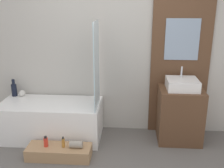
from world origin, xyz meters
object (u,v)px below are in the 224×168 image
Objects in this scene: bathtub at (51,120)px; bottle_soap_primary at (46,142)px; bottle_soap_secondary at (63,143)px; vase_round_light at (22,93)px; wooden_step_bench at (59,152)px; sink at (182,84)px; vase_tall_dark at (14,89)px.

bathtub is 0.53m from bottle_soap_primary.
bathtub is 0.60m from bottle_soap_secondary.
bottle_soap_primary is at bearing -52.63° from vase_round_light.
sink is at bearing 20.33° from wooden_step_bench.
vase_tall_dark reaches higher than bottle_soap_secondary.
vase_tall_dark reaches higher than bottle_soap_primary.
wooden_step_bench is 1.95× the size of sink.
vase_round_light is (0.12, -0.01, -0.06)m from vase_tall_dark.
bottle_soap_secondary is (0.92, -0.76, -0.42)m from vase_tall_dark.
vase_tall_dark is (-0.86, 0.76, 0.56)m from wooden_step_bench.
vase_round_light is 0.68× the size of bottle_soap_primary.
bathtub is 3.42× the size of sink.
bottle_soap_primary is at bearing -161.42° from sink.
sink is at bearing -4.22° from vase_tall_dark.
bathtub is 10.15× the size of bottle_soap_secondary.
vase_round_light is (-2.31, 0.17, -0.25)m from sink.
vase_round_light is (-0.50, 0.23, 0.31)m from bathtub.
wooden_step_bench is 5.77× the size of bottle_soap_primary.
wooden_step_bench is 8.49× the size of vase_round_light.
sink is 2.97× the size of bottle_soap_secondary.
vase_tall_dark reaches higher than bathtub.
vase_tall_dark reaches higher than wooden_step_bench.
bathtub is 5.47× the size of vase_tall_dark.
bathtub reaches higher than bottle_soap_secondary.
bathtub is at bearing -21.42° from vase_tall_dark.
bottle_soap_primary is (0.58, -0.75, -0.36)m from vase_round_light.
bottle_soap_primary is (0.08, -0.52, -0.05)m from bathtub.
vase_round_light is at bearing 175.76° from sink.
sink is at bearing 18.58° from bottle_soap_primary.
bottle_soap_secondary is at bearing -43.41° from vase_round_light.
vase_tall_dark is at bearing 158.58° from bathtub.
sink is at bearing 1.97° from bathtub.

